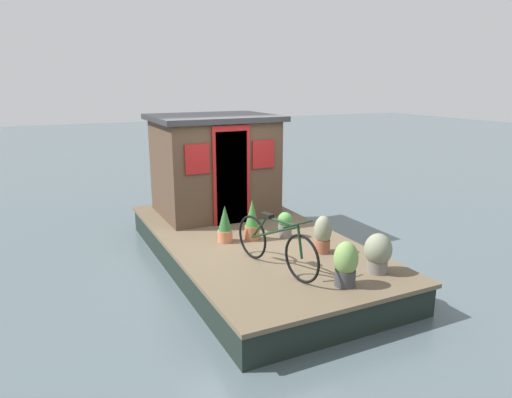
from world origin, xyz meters
name	(u,v)px	position (x,y,z in m)	size (l,w,h in m)	color
ground_plane	(251,263)	(0.00, 0.00, 0.00)	(60.00, 60.00, 0.00)	#4C5B60
houseboat_deck	(251,250)	(0.00, 0.00, 0.25)	(5.59, 2.85, 0.49)	brown
houseboat_cabin	(214,164)	(1.68, 0.00, 1.46)	(1.93, 2.33, 1.93)	#4C3828
bicycle	(275,244)	(-1.42, 0.29, 0.86)	(1.69, 0.52, 0.78)	black
potted_plant_basil	(285,224)	(-0.28, -0.51, 0.71)	(0.25, 0.25, 0.43)	slate
potted_plant_rosemary	(225,225)	(-0.06, 0.49, 0.78)	(0.24, 0.24, 0.61)	#C6754C
potted_plant_thyme	(346,263)	(-2.27, -0.26, 0.79)	(0.31, 0.31, 0.59)	#38383D
potted_plant_ivy	(323,234)	(-1.15, -0.67, 0.78)	(0.27, 0.27, 0.58)	#935138
potted_plant_mint	(378,252)	(-2.12, -0.92, 0.78)	(0.38, 0.38, 0.55)	slate
potted_plant_geranium	(252,221)	(-0.15, 0.05, 0.82)	(0.25, 0.25, 0.69)	#B2603D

